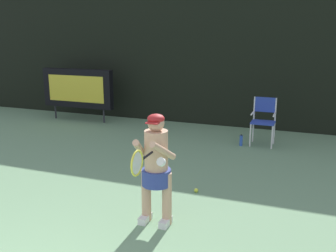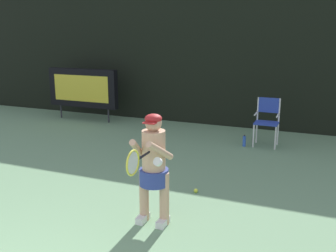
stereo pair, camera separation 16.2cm
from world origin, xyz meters
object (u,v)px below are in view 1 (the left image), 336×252
(scoreboard, at_px, (78,88))
(tennis_racket, at_px, (138,163))
(water_bottle, at_px, (241,140))
(tennis_ball_loose, at_px, (196,190))
(tennis_player, at_px, (156,165))
(umpire_chair, at_px, (264,118))

(scoreboard, distance_m, tennis_racket, 7.13)
(water_bottle, distance_m, tennis_ball_loose, 2.89)
(tennis_player, height_order, tennis_ball_loose, tennis_player)
(tennis_player, bearing_deg, scoreboard, 132.37)
(tennis_player, distance_m, tennis_ball_loose, 1.42)
(water_bottle, bearing_deg, tennis_player, -95.82)
(tennis_player, bearing_deg, tennis_racket, -87.37)
(tennis_racket, xyz_separation_m, tennis_ball_loose, (0.19, 1.76, -1.03))
(umpire_chair, bearing_deg, tennis_player, -101.14)
(water_bottle, xyz_separation_m, tennis_player, (-0.41, -4.04, 0.71))
(water_bottle, xyz_separation_m, tennis_ball_loose, (-0.19, -2.88, -0.09))
(umpire_chair, bearing_deg, water_bottle, -147.68)
(tennis_ball_loose, bearing_deg, tennis_racket, -96.17)
(tennis_player, xyz_separation_m, tennis_ball_loose, (0.22, 1.15, -0.80))
(tennis_player, height_order, tennis_racket, tennis_player)
(umpire_chair, relative_size, tennis_player, 0.72)
(scoreboard, height_order, tennis_racket, scoreboard)
(umpire_chair, relative_size, tennis_ball_loose, 15.88)
(umpire_chair, height_order, tennis_racket, tennis_racket)
(tennis_racket, bearing_deg, tennis_player, 88.59)
(tennis_player, bearing_deg, water_bottle, 84.18)
(water_bottle, height_order, tennis_player, tennis_player)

